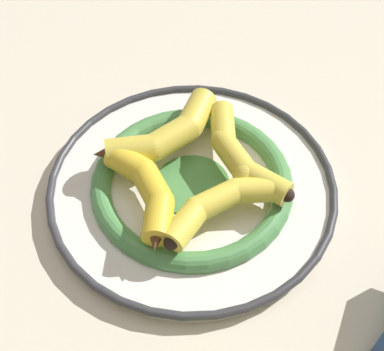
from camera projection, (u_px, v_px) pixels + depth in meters
The scene contains 6 objects.
ground_plane at pixel (208, 191), 0.72m from camera, with size 2.80×2.80×0.00m, color beige.
decorative_bowl at pixel (192, 185), 0.71m from camera, with size 0.38×0.38×0.03m.
banana_a at pixel (165, 135), 0.71m from camera, with size 0.16×0.14×0.04m.
banana_b at pixel (238, 152), 0.70m from camera, with size 0.16×0.14×0.03m.
banana_c at pixel (222, 203), 0.65m from camera, with size 0.13×0.14×0.03m.
banana_d at pixel (147, 191), 0.66m from camera, with size 0.14×0.12×0.04m.
Camera 1 is at (-0.43, -0.09, 0.57)m, focal length 50.00 mm.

